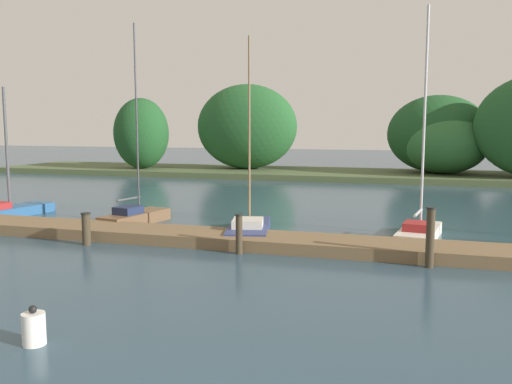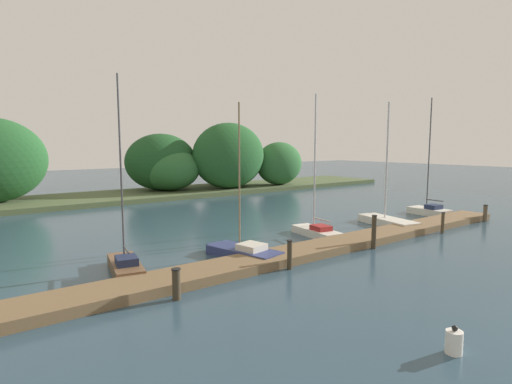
{
  "view_description": "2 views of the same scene",
  "coord_description": "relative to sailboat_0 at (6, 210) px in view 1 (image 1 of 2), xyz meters",
  "views": [
    {
      "loc": [
        2.09,
        -3.83,
        3.59
      ],
      "look_at": [
        -2.71,
        12.24,
        1.54
      ],
      "focal_mm": 37.64,
      "sensor_mm": 36.0,
      "label": 1
    },
    {
      "loc": [
        -12.82,
        -1.1,
        4.76
      ],
      "look_at": [
        -2.37,
        12.75,
        2.73
      ],
      "focal_mm": 28.78,
      "sensor_mm": 36.0,
      "label": 2
    }
  ],
  "objects": [
    {
      "name": "sailboat_3",
      "position": [
        15.78,
        0.24,
        0.04
      ],
      "size": [
        1.49,
        3.37,
        7.29
      ],
      "rotation": [
        0.0,
        0.0,
        1.43
      ],
      "color": "silver",
      "rests_on": "ground"
    },
    {
      "name": "sailboat_0",
      "position": [
        0.0,
        0.0,
        0.0
      ],
      "size": [
        1.89,
        4.38,
        5.13
      ],
      "rotation": [
        0.0,
        0.0,
        1.37
      ],
      "color": "#285684",
      "rests_on": "ground"
    },
    {
      "name": "mooring_piling_1",
      "position": [
        6.05,
        -3.47,
        0.2
      ],
      "size": [
        0.29,
        0.29,
        0.99
      ],
      "color": "#3D3323",
      "rests_on": "ground"
    },
    {
      "name": "sailboat_2",
      "position": [
        10.4,
        -0.79,
        -0.01
      ],
      "size": [
        1.98,
        3.72,
        6.46
      ],
      "rotation": [
        0.0,
        0.0,
        1.8
      ],
      "color": "navy",
      "rests_on": "ground"
    },
    {
      "name": "mooring_piling_2",
      "position": [
        10.88,
        -3.25,
        0.28
      ],
      "size": [
        0.22,
        0.22,
        1.14
      ],
      "color": "#3D3323",
      "rests_on": "ground"
    },
    {
      "name": "far_shore",
      "position": [
        15.9,
        20.86,
        2.53
      ],
      "size": [
        58.55,
        8.34,
        6.82
      ],
      "color": "#4C5B38",
      "rests_on": "ground"
    },
    {
      "name": "channel_buoy_0",
      "position": [
        9.64,
        -10.26,
        -0.02
      ],
      "size": [
        0.38,
        0.38,
        0.67
      ],
      "color": "white",
      "rests_on": "ground"
    },
    {
      "name": "dock_pier",
      "position": [
        13.5,
        -2.18,
        -0.12
      ],
      "size": [
        29.05,
        1.8,
        0.35
      ],
      "color": "brown",
      "rests_on": "ground"
    },
    {
      "name": "mooring_piling_3",
      "position": [
        16.01,
        -3.24,
        0.49
      ],
      "size": [
        0.25,
        0.25,
        1.56
      ],
      "color": "#3D3323",
      "rests_on": "ground"
    },
    {
      "name": "sailboat_1",
      "position": [
        5.73,
        0.17,
        0.03
      ],
      "size": [
        1.55,
        3.3,
        7.27
      ],
      "rotation": [
        0.0,
        0.0,
        1.37
      ],
      "color": "brown",
      "rests_on": "ground"
    }
  ]
}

